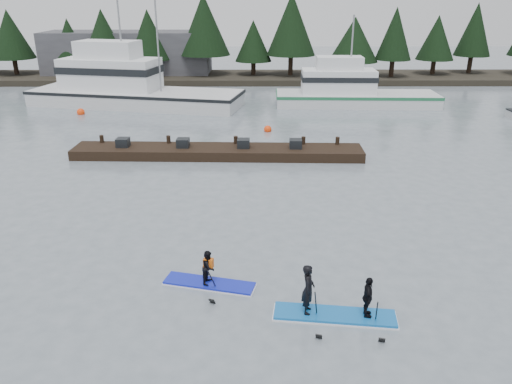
{
  "coord_description": "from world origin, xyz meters",
  "views": [
    {
      "loc": [
        -0.1,
        -13.36,
        8.8
      ],
      "look_at": [
        0.0,
        6.0,
        1.1
      ],
      "focal_mm": 35.0,
      "sensor_mm": 36.0,
      "label": 1
    }
  ],
  "objects_px": {
    "fishing_boat_medium": "(352,99)",
    "floating_dock": "(218,152)",
    "fishing_boat_large": "(130,96)",
    "paddleboard_solo": "(209,274)",
    "paddleboard_duo": "(336,301)"
  },
  "relations": [
    {
      "from": "paddleboard_solo",
      "to": "paddleboard_duo",
      "type": "bearing_deg",
      "value": -10.49
    },
    {
      "from": "fishing_boat_medium",
      "to": "floating_dock",
      "type": "relative_size",
      "value": 0.81
    },
    {
      "from": "fishing_boat_medium",
      "to": "paddleboard_duo",
      "type": "relative_size",
      "value": 3.76
    },
    {
      "from": "fishing_boat_medium",
      "to": "paddleboard_duo",
      "type": "xyz_separation_m",
      "value": [
        -5.97,
        -29.92,
        -0.03
      ]
    },
    {
      "from": "paddleboard_solo",
      "to": "paddleboard_duo",
      "type": "xyz_separation_m",
      "value": [
        3.81,
        -1.75,
        0.14
      ]
    },
    {
      "from": "fishing_boat_large",
      "to": "floating_dock",
      "type": "bearing_deg",
      "value": -47.42
    },
    {
      "from": "fishing_boat_medium",
      "to": "paddleboard_solo",
      "type": "relative_size",
      "value": 4.46
    },
    {
      "from": "fishing_boat_large",
      "to": "floating_dock",
      "type": "distance_m",
      "value": 16.71
    },
    {
      "from": "paddleboard_solo",
      "to": "paddleboard_duo",
      "type": "distance_m",
      "value": 4.19
    },
    {
      "from": "fishing_boat_large",
      "to": "fishing_boat_medium",
      "type": "distance_m",
      "value": 18.78
    },
    {
      "from": "floating_dock",
      "to": "paddleboard_duo",
      "type": "xyz_separation_m",
      "value": [
        4.44,
        -15.56,
        0.26
      ]
    },
    {
      "from": "paddleboard_solo",
      "to": "fishing_boat_medium",
      "type": "bearing_deg",
      "value": 85.0
    },
    {
      "from": "fishing_boat_medium",
      "to": "paddleboard_solo",
      "type": "distance_m",
      "value": 29.82
    },
    {
      "from": "fishing_boat_medium",
      "to": "paddleboard_solo",
      "type": "height_order",
      "value": "fishing_boat_medium"
    },
    {
      "from": "fishing_boat_large",
      "to": "paddleboard_solo",
      "type": "xyz_separation_m",
      "value": [
        9.01,
        -28.27,
        -0.36
      ]
    }
  ]
}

